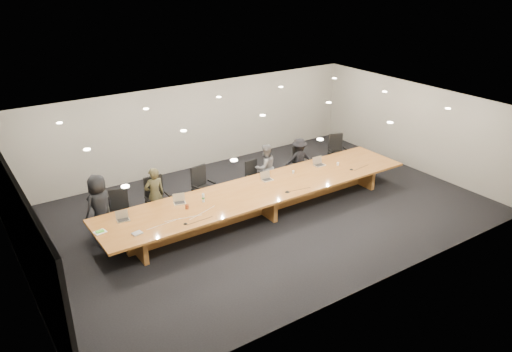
% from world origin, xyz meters
% --- Properties ---
extents(ground, '(12.00, 12.00, 0.00)m').
position_xyz_m(ground, '(0.00, 0.00, 0.00)').
color(ground, black).
rests_on(ground, ground).
extents(back_wall, '(12.00, 0.02, 2.80)m').
position_xyz_m(back_wall, '(0.00, 4.00, 1.40)').
color(back_wall, '#BAB5A9').
rests_on(back_wall, ground).
extents(left_wall_panel, '(0.08, 7.84, 2.74)m').
position_xyz_m(left_wall_panel, '(-5.94, 0.00, 1.37)').
color(left_wall_panel, black).
rests_on(left_wall_panel, ground).
extents(conference_table, '(9.00, 1.80, 0.75)m').
position_xyz_m(conference_table, '(0.00, 0.00, 0.52)').
color(conference_table, brown).
rests_on(conference_table, ground).
extents(chair_far_left, '(0.73, 0.73, 1.12)m').
position_xyz_m(chair_far_left, '(-3.53, 1.17, 0.56)').
color(chair_far_left, black).
rests_on(chair_far_left, ground).
extents(chair_left, '(0.62, 0.62, 1.21)m').
position_xyz_m(chair_left, '(-2.48, 1.22, 0.60)').
color(chair_left, black).
rests_on(chair_left, ground).
extents(chair_mid_left, '(0.69, 0.69, 1.17)m').
position_xyz_m(chair_mid_left, '(-1.08, 1.28, 0.58)').
color(chair_mid_left, black).
rests_on(chair_mid_left, ground).
extents(chair_mid_right, '(0.54, 0.54, 0.99)m').
position_xyz_m(chair_mid_right, '(0.58, 1.21, 0.50)').
color(chair_mid_right, black).
rests_on(chair_mid_right, ground).
extents(chair_right, '(0.60, 0.60, 1.07)m').
position_xyz_m(chair_right, '(2.40, 1.28, 0.53)').
color(chair_right, black).
rests_on(chair_right, ground).
extents(chair_far_right, '(0.73, 0.73, 1.16)m').
position_xyz_m(chair_far_right, '(3.88, 1.25, 0.58)').
color(chair_far_right, black).
rests_on(chair_far_right, ground).
extents(person_a, '(0.93, 0.78, 1.63)m').
position_xyz_m(person_a, '(-3.98, 1.26, 0.82)').
color(person_a, black).
rests_on(person_a, ground).
extents(person_b, '(0.55, 0.36, 1.50)m').
position_xyz_m(person_b, '(-2.55, 1.24, 0.75)').
color(person_b, '#322F1B').
rests_on(person_b, ground).
extents(person_c, '(0.70, 0.55, 1.42)m').
position_xyz_m(person_c, '(0.96, 1.24, 0.71)').
color(person_c, '#5C5C5E').
rests_on(person_c, ground).
extents(person_d, '(0.99, 0.75, 1.36)m').
position_xyz_m(person_d, '(2.25, 1.25, 0.68)').
color(person_d, black).
rests_on(person_d, ground).
extents(laptop_a, '(0.31, 0.24, 0.23)m').
position_xyz_m(laptop_a, '(-3.72, 0.34, 0.87)').
color(laptop_a, tan).
rests_on(laptop_a, conference_table).
extents(laptop_b, '(0.35, 0.29, 0.24)m').
position_xyz_m(laptop_b, '(-2.23, 0.42, 0.87)').
color(laptop_b, beige).
rests_on(laptop_b, conference_table).
extents(laptop_d, '(0.31, 0.23, 0.24)m').
position_xyz_m(laptop_d, '(0.42, 0.37, 0.87)').
color(laptop_d, '#BCAD8F').
rests_on(laptop_d, conference_table).
extents(laptop_e, '(0.33, 0.25, 0.26)m').
position_xyz_m(laptop_e, '(2.32, 0.38, 0.88)').
color(laptop_e, '#C0AC92').
rests_on(laptop_e, conference_table).
extents(water_bottle, '(0.08, 0.08, 0.22)m').
position_xyz_m(water_bottle, '(-1.70, 0.16, 0.86)').
color(water_bottle, silver).
rests_on(water_bottle, conference_table).
extents(amber_mug, '(0.11, 0.11, 0.11)m').
position_xyz_m(amber_mug, '(-2.21, 0.05, 0.81)').
color(amber_mug, maroon).
rests_on(amber_mug, conference_table).
extents(paper_cup_near, '(0.07, 0.07, 0.08)m').
position_xyz_m(paper_cup_near, '(1.32, 0.35, 0.79)').
color(paper_cup_near, silver).
rests_on(paper_cup_near, conference_table).
extents(paper_cup_far, '(0.07, 0.07, 0.09)m').
position_xyz_m(paper_cup_far, '(2.79, 0.09, 0.79)').
color(paper_cup_far, white).
rests_on(paper_cup_far, conference_table).
extents(notepad, '(0.28, 0.24, 0.02)m').
position_xyz_m(notepad, '(-4.35, 0.10, 0.76)').
color(notepad, white).
rests_on(notepad, conference_table).
extents(lime_gadget, '(0.18, 0.11, 0.03)m').
position_xyz_m(lime_gadget, '(-4.35, 0.09, 0.78)').
color(lime_gadget, '#4FBE32').
rests_on(lime_gadget, notepad).
extents(av_box, '(0.25, 0.20, 0.03)m').
position_xyz_m(av_box, '(-3.69, -0.44, 0.77)').
color(av_box, '#B3B3B8').
rests_on(av_box, conference_table).
extents(mic_left, '(0.10, 0.10, 0.03)m').
position_xyz_m(mic_left, '(-2.59, -0.62, 0.76)').
color(mic_left, black).
rests_on(mic_left, conference_table).
extents(mic_center, '(0.17, 0.17, 0.03)m').
position_xyz_m(mic_center, '(0.41, -0.57, 0.77)').
color(mic_center, black).
rests_on(mic_center, conference_table).
extents(mic_right, '(0.14, 0.14, 0.03)m').
position_xyz_m(mic_right, '(2.88, -0.39, 0.76)').
color(mic_right, black).
rests_on(mic_right, conference_table).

